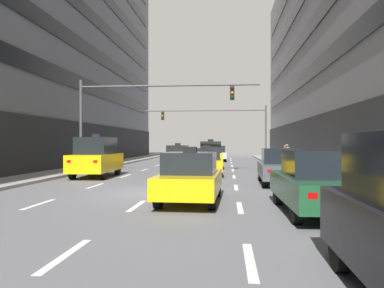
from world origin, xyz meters
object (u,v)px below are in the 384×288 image
at_px(car_parked_1, 318,183).
at_px(traffic_signal_1, 223,121).
at_px(taxi_driving_0, 178,155).
at_px(car_parked_2, 280,167).
at_px(taxi_driving_3, 206,162).
at_px(taxi_driving_4, 97,157).
at_px(traffic_signal_0, 139,105).
at_px(taxi_driving_2, 211,155).
at_px(pedestrian_1, 287,154).
at_px(pedestrian_0, 285,154).
at_px(taxi_driving_5, 191,178).
at_px(car_driving_1, 217,154).

bearing_deg(car_parked_1, traffic_signal_1, 95.87).
height_order(taxi_driving_0, car_parked_2, taxi_driving_0).
distance_m(taxi_driving_3, taxi_driving_4, 6.31).
bearing_deg(car_parked_1, traffic_signal_0, 121.84).
bearing_deg(taxi_driving_2, pedestrian_1, -17.20).
distance_m(taxi_driving_4, car_parked_2, 10.12).
height_order(traffic_signal_1, pedestrian_1, traffic_signal_1).
distance_m(taxi_driving_0, pedestrian_1, 9.73).
bearing_deg(traffic_signal_0, taxi_driving_4, -121.74).
bearing_deg(pedestrian_0, taxi_driving_4, -143.35).
height_order(car_parked_1, car_parked_2, car_parked_1).
bearing_deg(taxi_driving_5, pedestrian_0, 72.04).
bearing_deg(traffic_signal_1, taxi_driving_3, -92.65).
distance_m(taxi_driving_3, taxi_driving_5, 10.11).
relative_size(taxi_driving_4, car_parked_1, 1.01).
xyz_separation_m(taxi_driving_5, pedestrian_0, (5.52, 17.03, 0.27)).
distance_m(traffic_signal_0, traffic_signal_1, 16.18).
relative_size(taxi_driving_4, traffic_signal_1, 0.37).
bearing_deg(car_parked_1, car_parked_2, 90.02).
bearing_deg(pedestrian_1, pedestrian_0, 84.80).
relative_size(car_driving_1, car_parked_1, 0.94).
bearing_deg(taxi_driving_2, taxi_driving_3, -89.77).
bearing_deg(traffic_signal_0, traffic_signal_1, 71.78).
distance_m(taxi_driving_0, car_parked_1, 22.29).
relative_size(car_parked_2, pedestrian_0, 2.80).
bearing_deg(pedestrian_0, pedestrian_1, -95.20).
relative_size(car_parked_1, traffic_signal_1, 0.37).
bearing_deg(pedestrian_1, taxi_driving_2, 162.80).
bearing_deg(taxi_driving_3, traffic_signal_1, 87.35).
bearing_deg(taxi_driving_3, taxi_driving_0, 107.24).
bearing_deg(pedestrian_0, traffic_signal_1, 116.75).
xyz_separation_m(taxi_driving_2, traffic_signal_0, (-4.27, -5.11, 3.31)).
distance_m(taxi_driving_0, pedestrian_0, 8.95).
height_order(taxi_driving_2, taxi_driving_5, taxi_driving_2).
height_order(car_driving_1, traffic_signal_1, traffic_signal_1).
bearing_deg(car_parked_1, taxi_driving_4, 134.28).
height_order(car_driving_1, pedestrian_0, pedestrian_0).
xyz_separation_m(car_parked_1, traffic_signal_0, (-7.96, 12.82, 3.47)).
relative_size(taxi_driving_0, pedestrian_0, 2.85).
xyz_separation_m(traffic_signal_0, pedestrian_1, (9.66, 3.44, -3.19)).
height_order(taxi_driving_5, car_parked_2, taxi_driving_5).
distance_m(car_parked_1, traffic_signal_0, 15.48).
bearing_deg(pedestrian_1, car_parked_2, -100.61).
xyz_separation_m(taxi_driving_0, taxi_driving_3, (2.97, -9.57, -0.05)).
distance_m(car_driving_1, taxi_driving_3, 16.81).
height_order(taxi_driving_0, taxi_driving_2, taxi_driving_2).
xyz_separation_m(traffic_signal_1, pedestrian_1, (4.60, -11.93, -3.06)).
relative_size(taxi_driving_0, taxi_driving_3, 1.05).
xyz_separation_m(taxi_driving_3, traffic_signal_1, (0.76, 16.48, 3.39)).
bearing_deg(car_parked_2, taxi_driving_4, 163.81).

